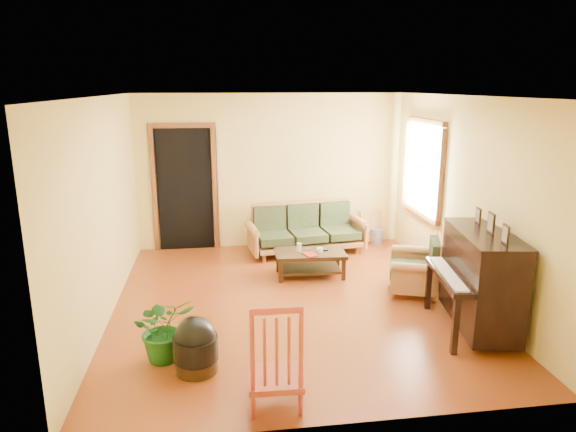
{
  "coord_description": "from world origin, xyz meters",
  "views": [
    {
      "loc": [
        -0.92,
        -6.09,
        2.73
      ],
      "look_at": [
        -0.03,
        0.2,
        1.1
      ],
      "focal_mm": 32.0,
      "sensor_mm": 36.0,
      "label": 1
    }
  ],
  "objects": [
    {
      "name": "floor",
      "position": [
        0.0,
        0.0,
        0.0
      ],
      "size": [
        5.0,
        5.0,
        0.0
      ],
      "primitive_type": "plane",
      "color": "#61260C",
      "rests_on": "ground"
    },
    {
      "name": "doorway",
      "position": [
        -1.45,
        2.48,
        1.02
      ],
      "size": [
        1.08,
        0.16,
        2.05
      ],
      "primitive_type": "cube",
      "color": "black",
      "rests_on": "floor"
    },
    {
      "name": "window",
      "position": [
        2.21,
        1.3,
        1.5
      ],
      "size": [
        0.12,
        1.36,
        1.46
      ],
      "primitive_type": "cube",
      "color": "white",
      "rests_on": "right_wall"
    },
    {
      "name": "sofa",
      "position": [
        0.54,
        1.97,
        0.41
      ],
      "size": [
        2.01,
        1.04,
        0.82
      ],
      "primitive_type": "cube",
      "rotation": [
        0.0,
        0.0,
        0.13
      ],
      "color": "#A0673A",
      "rests_on": "floor"
    },
    {
      "name": "coffee_table",
      "position": [
        0.4,
        0.9,
        0.18
      ],
      "size": [
        1.03,
        0.59,
        0.37
      ],
      "primitive_type": "cube",
      "rotation": [
        0.0,
        0.0,
        -0.04
      ],
      "color": "black",
      "rests_on": "floor"
    },
    {
      "name": "armchair",
      "position": [
        1.67,
        0.12,
        0.4
      ],
      "size": [
        0.98,
        1.0,
        0.79
      ],
      "primitive_type": "cube",
      "rotation": [
        0.0,
        0.0,
        -0.34
      ],
      "color": "#A0673A",
      "rests_on": "floor"
    },
    {
      "name": "piano",
      "position": [
        1.99,
        -1.06,
        0.58
      ],
      "size": [
        0.97,
        1.42,
        1.16
      ],
      "primitive_type": "cube",
      "rotation": [
        0.0,
        0.0,
        -0.16
      ],
      "color": "black",
      "rests_on": "floor"
    },
    {
      "name": "footstool",
      "position": [
        -1.18,
        -1.5,
        0.21
      ],
      "size": [
        0.55,
        0.55,
        0.42
      ],
      "primitive_type": "cylinder",
      "rotation": [
        0.0,
        0.0,
        0.32
      ],
      "color": "black",
      "rests_on": "floor"
    },
    {
      "name": "red_chair",
      "position": [
        -0.47,
        -2.13,
        0.5
      ],
      "size": [
        0.48,
        0.52,
        1.0
      ],
      "primitive_type": "cube",
      "rotation": [
        0.0,
        0.0,
        -0.02
      ],
      "color": "maroon",
      "rests_on": "floor"
    },
    {
      "name": "leaning_frame",
      "position": [
        1.79,
        2.42,
        0.3
      ],
      "size": [
        0.46,
        0.25,
        0.61
      ],
      "primitive_type": "cube",
      "rotation": [
        0.0,
        0.0,
        0.34
      ],
      "color": "gold",
      "rests_on": "floor"
    },
    {
      "name": "ceramic_crock",
      "position": [
        1.87,
        2.32,
        0.13
      ],
      "size": [
        0.27,
        0.27,
        0.25
      ],
      "primitive_type": "cylinder",
      "rotation": [
        0.0,
        0.0,
        -0.43
      ],
      "color": "navy",
      "rests_on": "floor"
    },
    {
      "name": "potted_plant",
      "position": [
        -1.49,
        -1.22,
        0.34
      ],
      "size": [
        0.75,
        0.7,
        0.69
      ],
      "primitive_type": "imported",
      "rotation": [
        0.0,
        0.0,
        0.31
      ],
      "color": "#175219",
      "rests_on": "floor"
    },
    {
      "name": "book",
      "position": [
        0.29,
        0.71,
        0.38
      ],
      "size": [
        0.23,
        0.26,
        0.02
      ],
      "primitive_type": "imported",
      "rotation": [
        0.0,
        0.0,
        0.33
      ],
      "color": "maroon",
      "rests_on": "coffee_table"
    },
    {
      "name": "candle",
      "position": [
        0.24,
        0.96,
        0.43
      ],
      "size": [
        0.08,
        0.08,
        0.12
      ],
      "primitive_type": "cylinder",
      "rotation": [
        0.0,
        0.0,
        0.18
      ],
      "color": "silver",
      "rests_on": "coffee_table"
    },
    {
      "name": "glass_jar",
      "position": [
        0.53,
        0.87,
        0.4
      ],
      "size": [
        0.11,
        0.11,
        0.07
      ],
      "primitive_type": "cylinder",
      "rotation": [
        0.0,
        0.0,
        0.17
      ],
      "color": "silver",
      "rests_on": "coffee_table"
    },
    {
      "name": "remote",
      "position": [
        0.6,
        0.92,
        0.38
      ],
      "size": [
        0.14,
        0.04,
        0.01
      ],
      "primitive_type": "cube",
      "rotation": [
        0.0,
        0.0,
        -0.06
      ],
      "color": "black",
      "rests_on": "coffee_table"
    }
  ]
}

